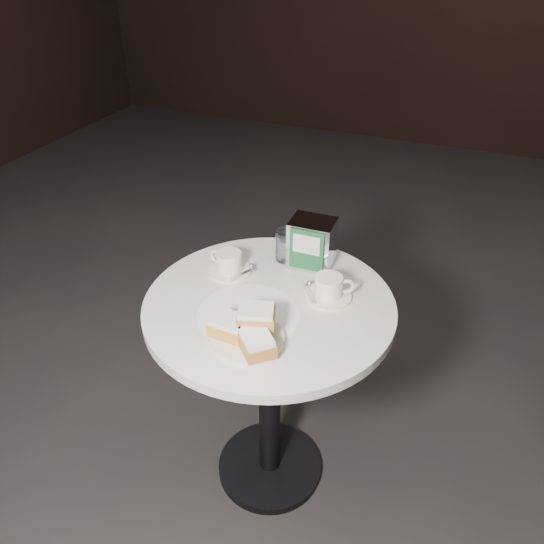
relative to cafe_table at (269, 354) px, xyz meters
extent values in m
plane|color=black|center=(0.00, 0.00, -0.55)|extent=(7.00, 7.00, 0.00)
cylinder|color=black|center=(0.00, 0.00, -0.53)|extent=(0.36, 0.36, 0.03)
cylinder|color=black|center=(0.00, 0.00, -0.18)|extent=(0.07, 0.07, 0.70)
cylinder|color=white|center=(0.00, 0.00, 0.18)|extent=(0.70, 0.70, 0.03)
cylinder|color=white|center=(-0.03, -0.07, 0.20)|extent=(0.37, 0.37, 0.00)
cylinder|color=silver|center=(0.01, -0.17, 0.20)|extent=(0.24, 0.24, 0.01)
cube|color=gold|center=(-0.03, -0.18, 0.23)|extent=(0.10, 0.08, 0.03)
cube|color=white|center=(-0.03, -0.18, 0.25)|extent=(0.09, 0.07, 0.01)
cube|color=#B87A38|center=(0.05, -0.21, 0.23)|extent=(0.12, 0.12, 0.03)
cube|color=white|center=(0.05, -0.21, 0.25)|extent=(0.11, 0.11, 0.01)
cube|color=#C2853B|center=(0.03, -0.15, 0.26)|extent=(0.11, 0.10, 0.03)
cube|color=white|center=(0.03, -0.15, 0.28)|extent=(0.10, 0.09, 0.01)
cylinder|color=white|center=(-0.17, 0.09, 0.20)|extent=(0.15, 0.15, 0.01)
cylinder|color=white|center=(-0.17, 0.09, 0.24)|extent=(0.09, 0.09, 0.06)
cylinder|color=brown|center=(-0.17, 0.09, 0.26)|extent=(0.08, 0.08, 0.00)
torus|color=silver|center=(-0.21, 0.10, 0.24)|extent=(0.05, 0.02, 0.05)
cube|color=silver|center=(-0.12, 0.08, 0.21)|extent=(0.05, 0.09, 0.00)
sphere|color=silver|center=(-0.11, 0.12, 0.21)|extent=(0.02, 0.02, 0.02)
cylinder|color=white|center=(0.14, 0.08, 0.20)|extent=(0.17, 0.17, 0.01)
cylinder|color=white|center=(0.14, 0.08, 0.24)|extent=(0.10, 0.10, 0.06)
cylinder|color=#836047|center=(0.14, 0.08, 0.26)|extent=(0.09, 0.09, 0.00)
torus|color=beige|center=(0.19, 0.09, 0.24)|extent=(0.05, 0.03, 0.05)
cube|color=silver|center=(0.10, 0.06, 0.21)|extent=(0.06, 0.08, 0.00)
sphere|color=silver|center=(0.08, 0.10, 0.21)|extent=(0.02, 0.02, 0.02)
cylinder|color=white|center=(-0.04, 0.22, 0.25)|extent=(0.06, 0.06, 0.10)
cylinder|color=white|center=(-0.04, 0.22, 0.24)|extent=(0.05, 0.05, 0.08)
cylinder|color=silver|center=(0.01, 0.24, 0.26)|extent=(0.09, 0.09, 0.12)
cylinder|color=white|center=(0.01, 0.24, 0.25)|extent=(0.08, 0.08, 0.10)
cube|color=silver|center=(0.05, 0.22, 0.27)|extent=(0.13, 0.11, 0.15)
cube|color=#185631|center=(0.05, 0.17, 0.28)|extent=(0.10, 0.01, 0.13)
cube|color=silver|center=(0.05, 0.16, 0.30)|extent=(0.08, 0.00, 0.06)
camera|label=1|loc=(0.45, -1.08, 1.09)|focal=35.00mm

